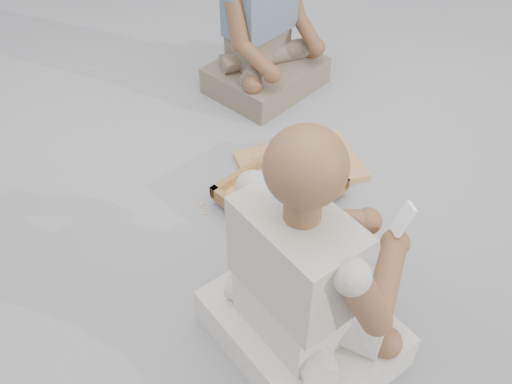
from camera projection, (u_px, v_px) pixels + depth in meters
ground at (298, 262)px, 2.30m from camera, size 60.00×60.00×0.00m
carved_panel at (300, 166)px, 2.70m from camera, size 0.63×0.49×0.04m
tool_tray at (280, 190)px, 2.52m from camera, size 0.55×0.47×0.06m
chisel_0 at (325, 181)px, 2.55m from camera, size 0.22×0.03×0.02m
chisel_1 at (288, 190)px, 2.50m from camera, size 0.10×0.21×0.02m
chisel_2 at (293, 182)px, 2.55m from camera, size 0.09×0.21×0.02m
chisel_3 at (295, 208)px, 2.42m from camera, size 0.17×0.17×0.02m
chisel_4 at (328, 186)px, 2.52m from camera, size 0.22×0.08×0.02m
chisel_5 at (323, 186)px, 2.53m from camera, size 0.19×0.13×0.02m
chisel_6 at (270, 164)px, 2.64m from camera, size 0.12×0.20×0.02m
chisel_7 at (307, 190)px, 2.51m from camera, size 0.08×0.21×0.02m
wood_chip_0 at (253, 156)px, 2.77m from camera, size 0.02×0.02×0.00m
wood_chip_1 at (239, 187)px, 2.62m from camera, size 0.02×0.02×0.00m
wood_chip_2 at (305, 172)px, 2.69m from camera, size 0.02×0.02×0.00m
wood_chip_3 at (294, 173)px, 2.69m from camera, size 0.02×0.02×0.00m
wood_chip_4 at (247, 225)px, 2.44m from camera, size 0.02×0.02×0.00m
wood_chip_5 at (206, 213)px, 2.49m from camera, size 0.02×0.02×0.00m
wood_chip_6 at (289, 169)px, 2.70m from camera, size 0.02×0.02×0.00m
wood_chip_7 at (202, 205)px, 2.53m from camera, size 0.02×0.02×0.00m
wood_chip_8 at (260, 144)px, 2.84m from camera, size 0.02×0.02×0.00m
craftsman at (305, 285)px, 1.81m from camera, size 0.66×0.65×0.96m
companion at (265, 38)px, 3.02m from camera, size 0.68×0.59×0.90m
mobile_phone at (403, 219)px, 1.83m from camera, size 0.07×0.06×0.12m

